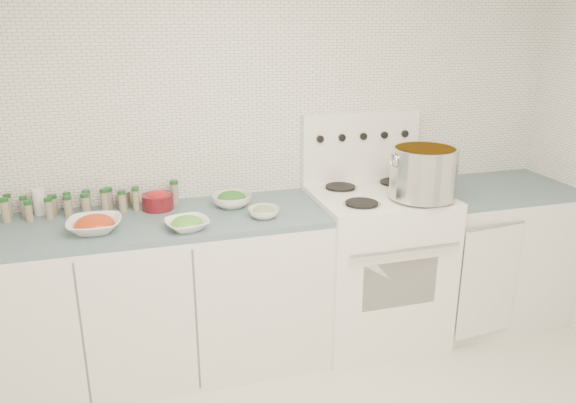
% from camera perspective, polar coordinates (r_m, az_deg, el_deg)
% --- Properties ---
extents(room_walls, '(3.54, 3.04, 2.52)m').
position_cam_1_polar(room_walls, '(1.94, 12.11, 7.17)').
color(room_walls, white).
rests_on(room_walls, ground).
extents(counter_left, '(1.85, 0.62, 0.90)m').
position_cam_1_polar(counter_left, '(3.22, -13.16, -9.32)').
color(counter_left, white).
rests_on(counter_left, ground).
extents(stove, '(0.76, 0.70, 1.36)m').
position_cam_1_polar(stove, '(3.48, 8.80, -5.98)').
color(stove, white).
rests_on(stove, ground).
extents(counter_right, '(0.89, 0.67, 0.90)m').
position_cam_1_polar(counter_right, '(3.90, 19.82, -4.90)').
color(counter_right, white).
rests_on(counter_right, ground).
extents(stock_pot, '(0.39, 0.37, 0.28)m').
position_cam_1_polar(stock_pot, '(3.21, 13.61, 3.04)').
color(stock_pot, silver).
rests_on(stock_pot, stove).
extents(bowl_tomato, '(0.28, 0.28, 0.09)m').
position_cam_1_polar(bowl_tomato, '(2.94, -19.07, -2.21)').
color(bowl_tomato, white).
rests_on(bowl_tomato, counter_left).
extents(bowl_snowpea, '(0.25, 0.25, 0.07)m').
position_cam_1_polar(bowl_snowpea, '(2.85, -10.22, -2.22)').
color(bowl_snowpea, white).
rests_on(bowl_snowpea, counter_left).
extents(bowl_broccoli, '(0.23, 0.23, 0.09)m').
position_cam_1_polar(bowl_broccoli, '(3.16, -5.74, 0.23)').
color(bowl_broccoli, white).
rests_on(bowl_broccoli, counter_left).
extents(bowl_zucchini, '(0.19, 0.19, 0.07)m').
position_cam_1_polar(bowl_zucchini, '(2.98, -2.47, -1.05)').
color(bowl_zucchini, white).
rests_on(bowl_zucchini, counter_left).
extents(bowl_pepper, '(0.17, 0.17, 0.11)m').
position_cam_1_polar(bowl_pepper, '(3.18, -13.09, 0.14)').
color(bowl_pepper, '#5A0F17').
rests_on(bowl_pepper, counter_left).
extents(salt_canister, '(0.09, 0.09, 0.14)m').
position_cam_1_polar(salt_canister, '(3.29, -23.91, -0.05)').
color(salt_canister, white).
rests_on(salt_canister, counter_left).
extents(tin_can, '(0.08, 0.08, 0.09)m').
position_cam_1_polar(tin_can, '(3.25, -16.32, 0.21)').
color(tin_can, '#9F9587').
rests_on(tin_can, counter_left).
extents(spice_cluster, '(0.92, 0.16, 0.14)m').
position_cam_1_polar(spice_cluster, '(3.22, -20.04, -0.08)').
color(spice_cluster, gray).
rests_on(spice_cluster, counter_left).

